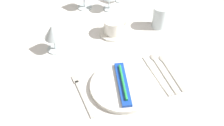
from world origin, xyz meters
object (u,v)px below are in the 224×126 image
dinner_plate (123,86)px  spoon_dessert (169,68)px  dinner_knife (157,76)px  spoon_soup (161,68)px  fork_outer (82,93)px  toothbrush_package (123,83)px  drink_tumbler (160,17)px  coffee_cup_left (113,26)px  wine_glass_centre (53,33)px

dinner_plate → spoon_dessert: size_ratio=1.20×
dinner_plate → spoon_dessert: (0.21, 0.03, -0.01)m
dinner_knife → spoon_soup: bearing=47.6°
fork_outer → dinner_knife: size_ratio=0.96×
dinner_knife → spoon_dessert: (0.06, 0.02, 0.00)m
toothbrush_package → spoon_dessert: 0.22m
drink_tumbler → spoon_dessert: bearing=-107.5°
toothbrush_package → spoon_soup: bearing=13.1°
toothbrush_package → coffee_cup_left: (0.08, 0.31, 0.02)m
dinner_knife → drink_tumbler: bearing=63.0°
drink_tumbler → dinner_plate: bearing=-135.2°
coffee_cup_left → drink_tumbler: bearing=-6.1°
dinner_plate → fork_outer: size_ratio=1.15×
spoon_dessert → drink_tumbler: size_ratio=1.93×
fork_outer → spoon_soup: 0.34m
fork_outer → spoon_dessert: spoon_dessert is taller
spoon_dessert → dinner_knife: bearing=-158.4°
toothbrush_package → wine_glass_centre: 0.36m
toothbrush_package → dinner_knife: toothbrush_package is taller
dinner_plate → wine_glass_centre: (-0.19, 0.30, 0.08)m
wine_glass_centre → coffee_cup_left: bearing=3.5°
toothbrush_package → dinner_plate: bearing=180.0°
toothbrush_package → fork_outer: (-0.15, 0.03, -0.02)m
dinner_plate → toothbrush_package: 0.02m
dinner_knife → spoon_dessert: spoon_dessert is taller
toothbrush_package → wine_glass_centre: (-0.19, 0.30, 0.07)m
spoon_soup → wine_glass_centre: (-0.37, 0.26, 0.09)m
toothbrush_package → drink_tumbler: 0.41m
fork_outer → wine_glass_centre: bearing=98.3°
spoon_dessert → drink_tumbler: 0.28m
dinner_knife → wine_glass_centre: wine_glass_centre is taller
toothbrush_package → fork_outer: toothbrush_package is taller
dinner_knife → spoon_dessert: size_ratio=1.08×
dinner_plate → toothbrush_package: (0.00, 0.00, 0.02)m
toothbrush_package → spoon_dessert: toothbrush_package is taller
dinner_plate → coffee_cup_left: (0.08, 0.31, 0.03)m
spoon_soup → toothbrush_package: bearing=-166.9°
dinner_plate → dinner_knife: (0.15, 0.01, -0.01)m
wine_glass_centre → dinner_plate: bearing=-57.0°
dinner_plate → spoon_soup: size_ratio=1.09×
coffee_cup_left → toothbrush_package: bearing=-103.6°
dinner_plate → spoon_soup: (0.18, 0.04, -0.01)m
coffee_cup_left → drink_tumbler: drink_tumbler is taller
spoon_soup → spoon_dessert: bearing=-17.5°
wine_glass_centre → drink_tumbler: 0.49m
toothbrush_package → spoon_dessert: (0.21, 0.03, -0.02)m
dinner_knife → wine_glass_centre: bearing=139.7°
dinner_plate → coffee_cup_left: coffee_cup_left is taller
dinner_plate → fork_outer: 0.16m
dinner_plate → dinner_knife: 0.15m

